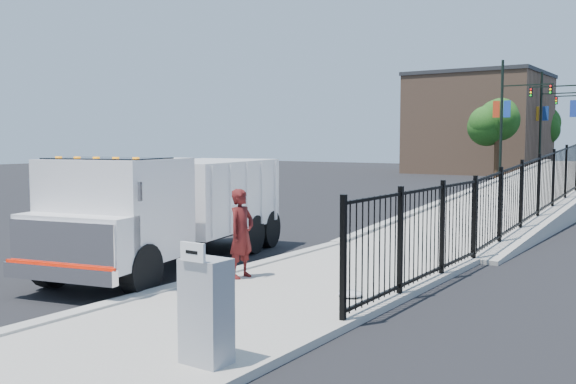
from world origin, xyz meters
The scene contains 16 objects.
ground centered at (0.00, 0.00, 0.00)m, with size 120.00×120.00×0.00m, color black.
sidewalk centered at (1.93, -2.00, 0.06)m, with size 3.55×12.00×0.12m, color #9E998E.
curb centered at (0.00, -2.00, 0.08)m, with size 0.30×12.00×0.16m, color #ADAAA3.
ramp centered at (2.12, 16.00, 0.00)m, with size 3.95×24.00×1.70m, color #9E998E.
iron_fence centered at (3.55, 12.00, 0.90)m, with size 0.10×28.00×1.80m, color black.
truck centered at (-1.82, -0.12, 1.38)m, with size 3.78×7.48×2.45m.
worker centered at (0.51, -0.53, 0.97)m, with size 0.62×0.41×1.71m, color #511413.
utility_cabinet centered at (3.10, -4.49, 0.75)m, with size 0.55×0.40×1.25m, color gray.
arrow_sign centered at (3.10, -4.71, 1.48)m, with size 0.35×0.04×0.22m, color white.
debris centered at (2.97, -0.72, 0.17)m, with size 0.43×0.43×0.11m, color silver.
light_pole_0 centered at (-3.82, 33.16, 4.36)m, with size 3.77×0.22×8.00m.
light_pole_1 centered at (-0.03, 35.21, 4.36)m, with size 3.78×0.22×8.00m.
light_pole_2 centered at (-3.36, 42.18, 4.36)m, with size 3.77×0.22×8.00m.
tree_0 centered at (-4.74, 34.45, 3.96)m, with size 2.97×2.97×5.48m.
tree_2 centered at (-5.14, 49.29, 3.97)m, with size 3.15×3.15×5.57m.
building centered at (-9.00, 44.00, 4.00)m, with size 10.00×10.00×8.00m, color #8C664C.
Camera 1 is at (8.04, -10.09, 2.75)m, focal length 40.00 mm.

